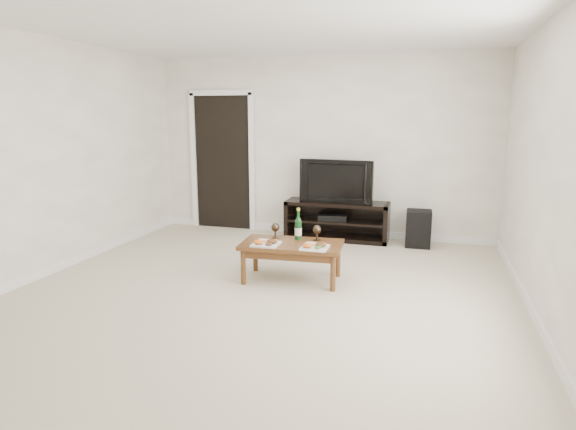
# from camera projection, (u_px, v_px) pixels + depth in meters

# --- Properties ---
(floor) EXTENTS (5.50, 5.50, 0.00)m
(floor) POSITION_uv_depth(u_px,v_px,m) (257.00, 298.00, 4.70)
(floor) COLOR beige
(floor) RESTS_ON ground
(back_wall) EXTENTS (5.00, 0.04, 2.60)m
(back_wall) POSITION_uv_depth(u_px,v_px,m) (321.00, 147.00, 7.04)
(back_wall) COLOR white
(back_wall) RESTS_ON ground
(ceiling) EXTENTS (5.00, 5.50, 0.04)m
(ceiling) POSITION_uv_depth(u_px,v_px,m) (253.00, 14.00, 4.17)
(ceiling) COLOR white
(ceiling) RESTS_ON back_wall
(doorway) EXTENTS (0.90, 0.02, 2.05)m
(doorway) POSITION_uv_depth(u_px,v_px,m) (223.00, 163.00, 7.49)
(doorway) COLOR black
(doorway) RESTS_ON ground
(media_console) EXTENTS (1.47, 0.45, 0.55)m
(media_console) POSITION_uv_depth(u_px,v_px,m) (337.00, 220.00, 6.90)
(media_console) COLOR black
(media_console) RESTS_ON ground
(television) EXTENTS (1.06, 0.24, 0.61)m
(television) POSITION_uv_depth(u_px,v_px,m) (338.00, 181.00, 6.78)
(television) COLOR black
(television) RESTS_ON media_console
(av_receiver) EXTENTS (0.44, 0.35, 0.08)m
(av_receiver) POSITION_uv_depth(u_px,v_px,m) (332.00, 217.00, 6.90)
(av_receiver) COLOR black
(av_receiver) RESTS_ON media_console
(subwoofer) EXTENTS (0.34, 0.34, 0.50)m
(subwoofer) POSITION_uv_depth(u_px,v_px,m) (418.00, 228.00, 6.53)
(subwoofer) COLOR black
(subwoofer) RESTS_ON ground
(coffee_table) EXTENTS (1.11, 0.66, 0.42)m
(coffee_table) POSITION_uv_depth(u_px,v_px,m) (292.00, 262.00, 5.18)
(coffee_table) COLOR brown
(coffee_table) RESTS_ON ground
(plate_left) EXTENTS (0.27, 0.27, 0.07)m
(plate_left) POSITION_uv_depth(u_px,v_px,m) (266.00, 242.00, 5.05)
(plate_left) COLOR white
(plate_left) RESTS_ON coffee_table
(plate_right) EXTENTS (0.27, 0.27, 0.07)m
(plate_right) POSITION_uv_depth(u_px,v_px,m) (315.00, 245.00, 4.92)
(plate_right) COLOR white
(plate_right) RESTS_ON coffee_table
(wine_bottle) EXTENTS (0.07, 0.07, 0.35)m
(wine_bottle) POSITION_uv_depth(u_px,v_px,m) (298.00, 224.00, 5.25)
(wine_bottle) COLOR #0F3714
(wine_bottle) RESTS_ON coffee_table
(goblet_left) EXTENTS (0.09, 0.09, 0.17)m
(goblet_left) POSITION_uv_depth(u_px,v_px,m) (275.00, 230.00, 5.33)
(goblet_left) COLOR #3A2D1F
(goblet_left) RESTS_ON coffee_table
(goblet_right) EXTENTS (0.09, 0.09, 0.17)m
(goblet_right) POSITION_uv_depth(u_px,v_px,m) (317.00, 233.00, 5.23)
(goblet_right) COLOR #3A2D1F
(goblet_right) RESTS_ON coffee_table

